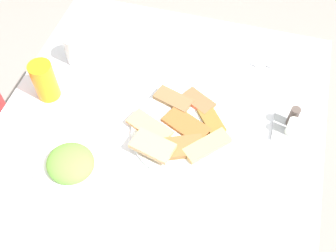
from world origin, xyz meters
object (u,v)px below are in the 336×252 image
drinking_glass (75,49)px  fork (280,51)px  salad_plate_greens (71,165)px  paper_napkin (274,51)px  condiment_caddy (291,126)px  soda_can (45,81)px  dining_table (157,147)px  spoon (269,49)px  pide_platter (183,131)px

drinking_glass → fork: 0.65m
drinking_glass → fork: bearing=-71.2°
salad_plate_greens → paper_napkin: salad_plate_greens is taller
salad_plate_greens → condiment_caddy: 0.60m
drinking_glass → condiment_caddy: bearing=-97.7°
salad_plate_greens → soda_can: size_ratio=1.62×
condiment_caddy → dining_table: bearing=106.7°
salad_plate_greens → paper_napkin: bearing=-38.3°
soda_can → drinking_glass: size_ratio=1.27×
fork → condiment_caddy: condiment_caddy is taller
dining_table → fork: 0.51m
spoon → condiment_caddy: condiment_caddy is taller
pide_platter → fork: (0.39, -0.22, -0.01)m
soda_can → condiment_caddy: (0.06, -0.69, -0.04)m
pide_platter → condiment_caddy: size_ratio=3.38×
condiment_caddy → pide_platter: bearing=107.6°
pide_platter → paper_napkin: pide_platter is taller
salad_plate_greens → fork: bearing=-39.4°
pide_platter → fork: 0.45m
soda_can → paper_napkin: size_ratio=0.90×
drinking_glass → spoon: bearing=-70.1°
paper_napkin → condiment_caddy: (-0.30, -0.08, 0.02)m
dining_table → drinking_glass: bearing=58.5°
pide_platter → fork: bearing=-29.7°
salad_plate_greens → fork: 0.74m
salad_plate_greens → pide_platter: bearing=-53.4°
pide_platter → condiment_caddy: condiment_caddy is taller
soda_can → dining_table: bearing=-97.0°
paper_napkin → salad_plate_greens: bearing=141.7°
dining_table → soda_can: soda_can is taller
paper_napkin → condiment_caddy: 0.31m
salad_plate_greens → fork: size_ratio=1.21×
pide_platter → spoon: pide_platter is taller
drinking_glass → condiment_caddy: drinking_glass is taller
paper_napkin → fork: fork is taller
salad_plate_greens → condiment_caddy: size_ratio=2.13×
soda_can → spoon: size_ratio=0.67×
paper_napkin → fork: size_ratio=0.83×
pide_platter → drinking_glass: (0.18, 0.39, 0.04)m
salad_plate_greens → fork: salad_plate_greens is taller
salad_plate_greens → spoon: size_ratio=1.08×
paper_napkin → spoon: spoon is taller
fork → condiment_caddy: (-0.30, -0.06, 0.02)m
dining_table → condiment_caddy: 0.38m
dining_table → condiment_caddy: size_ratio=10.79×
spoon → paper_napkin: bearing=-65.5°
spoon → soda_can: bearing=145.6°
pide_platter → salad_plate_greens: bearing=126.6°
drinking_glass → dining_table: bearing=-121.5°
fork → drinking_glass: bearing=129.3°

